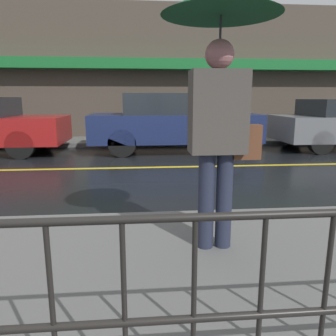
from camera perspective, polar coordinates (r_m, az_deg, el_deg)
The scene contains 8 objects.
ground_plane at distance 7.04m, azimuth -4.41°, elevation 0.07°, with size 80.00×80.00×0.00m, color black.
sidewalk_near at distance 2.75m, azimuth -3.01°, elevation -18.45°, with size 28.00×2.73×0.12m.
sidewalk_far at distance 11.05m, azimuth -4.72°, elevation 4.75°, with size 28.00×1.86×0.12m.
lane_marking at distance 7.04m, azimuth -4.41°, elevation 0.10°, with size 25.20×0.12×0.01m.
building_storefront at distance 12.05m, azimuth -4.97°, elevation 16.27°, with size 28.00×0.85×4.66m.
railing_foreground at distance 1.48m, azimuth -1.52°, elevation -20.09°, with size 12.00×0.04×0.88m.
pedestrian at distance 2.86m, azimuth 9.09°, elevation 18.34°, with size 0.97×0.97×2.21m.
car_navy at distance 9.10m, azimuth 0.84°, elevation 7.99°, with size 4.55×1.79×1.58m.
Camera 1 is at (-0.08, -6.89, 1.46)m, focal length 35.00 mm.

